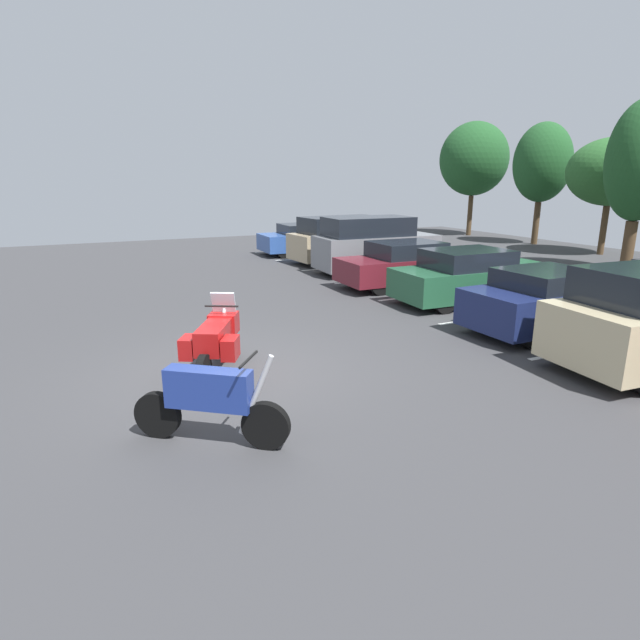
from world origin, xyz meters
TOP-DOWN VIEW (x-y plane):
  - ground at (0.00, 0.00)m, footprint 44.00×44.00m
  - motorcycle_touring at (-0.08, -0.17)m, footprint 2.00×1.35m
  - motorcycle_second at (2.40, -0.88)m, footprint 1.40×1.77m
  - parking_stripes at (-2.31, 7.74)m, footprint 24.87×4.65m
  - car_blue at (-13.23, 7.41)m, footprint 2.07×4.30m
  - car_tan at (-10.42, 7.97)m, footprint 2.19×5.00m
  - car_grey at (-7.68, 7.64)m, footprint 1.95×4.52m
  - car_maroon at (-5.07, 7.47)m, footprint 1.88×4.91m
  - car_green at (-2.47, 7.73)m, footprint 1.96×4.75m
  - car_navy at (0.53, 7.40)m, footprint 1.86×4.33m
  - tree_far_left at (-16.46, 19.69)m, footprint 3.98×3.98m
  - tree_right at (-11.49, 19.82)m, footprint 2.88×2.88m
  - tree_rear at (-7.34, 19.49)m, footprint 3.74×3.74m

SIDE VIEW (x-z plane):
  - ground at x=0.00m, z-range -0.10..0.00m
  - parking_stripes at x=-2.31m, z-range 0.00..0.01m
  - motorcycle_second at x=2.40m, z-range -0.04..1.24m
  - motorcycle_touring at x=-0.08m, z-range -0.04..1.30m
  - car_blue at x=-13.23m, z-range -0.01..1.36m
  - car_navy at x=0.53m, z-range -0.01..1.41m
  - car_maroon at x=-5.07m, z-range -0.02..1.42m
  - car_green at x=-2.47m, z-range -0.03..1.45m
  - car_tan at x=-10.42m, z-range -0.01..1.86m
  - car_grey at x=-7.68m, z-range 0.00..2.03m
  - tree_rear at x=-7.34m, z-range 1.07..6.18m
  - tree_right at x=-11.49m, z-range 1.06..7.17m
  - tree_far_left at x=-16.46m, z-range 1.17..7.74m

